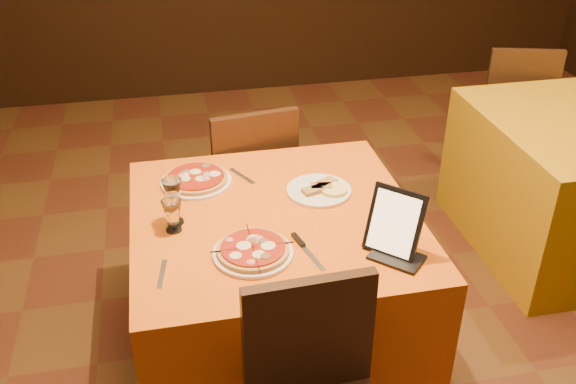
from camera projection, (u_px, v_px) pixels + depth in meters
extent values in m
cube|color=#DD5D0E|center=(275.00, 290.00, 2.68)|extent=(1.10, 1.10, 0.75)
cylinder|color=white|center=(253.00, 253.00, 2.26)|extent=(0.29, 0.29, 0.01)
cylinder|color=#AD4C23|center=(253.00, 250.00, 2.25)|extent=(0.26, 0.26, 0.02)
cylinder|color=white|center=(196.00, 182.00, 2.70)|extent=(0.30, 0.30, 0.01)
cylinder|color=#AD4C23|center=(196.00, 178.00, 2.69)|extent=(0.27, 0.27, 0.02)
cylinder|color=white|center=(319.00, 191.00, 2.63)|extent=(0.27, 0.27, 0.01)
cylinder|color=olive|center=(319.00, 187.00, 2.62)|extent=(0.16, 0.16, 0.02)
cube|color=black|center=(395.00, 222.00, 2.23)|extent=(0.21, 0.21, 0.23)
cube|color=#A8A8AF|center=(309.00, 254.00, 2.27)|extent=(0.07, 0.21, 0.01)
cube|color=silver|center=(162.00, 274.00, 2.17)|extent=(0.04, 0.15, 0.01)
cube|color=silver|center=(242.00, 176.00, 2.74)|extent=(0.09, 0.16, 0.01)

